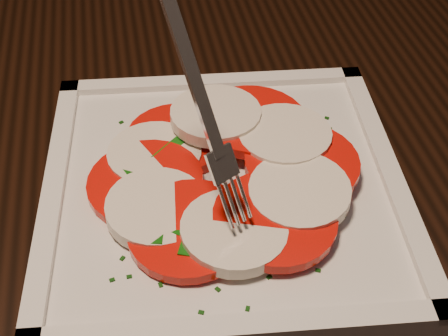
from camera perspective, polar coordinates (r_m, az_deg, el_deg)
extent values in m
cube|color=black|center=(0.46, 6.93, -8.19)|extent=(1.22, 0.82, 0.04)
cube|color=black|center=(1.17, -3.02, 10.08)|extent=(0.51, 0.51, 0.04)
cylinder|color=black|center=(1.22, -11.99, -4.11)|extent=(0.04, 0.04, 0.41)
cylinder|color=black|center=(1.18, 5.11, -5.17)|extent=(0.04, 0.04, 0.41)
cylinder|color=black|center=(1.48, -8.83, 6.15)|extent=(0.04, 0.04, 0.41)
cylinder|color=black|center=(1.45, 5.28, 5.54)|extent=(0.04, 0.04, 0.41)
cube|color=silver|center=(0.47, 0.00, -2.01)|extent=(0.28, 0.28, 0.01)
cylinder|color=red|center=(0.49, -3.98, 2.76)|extent=(0.08, 0.08, 0.01)
cylinder|color=silver|center=(0.48, -6.36, 1.12)|extent=(0.07, 0.07, 0.01)
cylinder|color=red|center=(0.46, -7.21, -1.35)|extent=(0.09, 0.08, 0.01)
cylinder|color=silver|center=(0.43, -6.13, -3.72)|extent=(0.07, 0.07, 0.02)
cylinder|color=red|center=(0.42, -3.15, -5.58)|extent=(0.09, 0.08, 0.01)
cylinder|color=silver|center=(0.41, 0.91, -5.84)|extent=(0.07, 0.07, 0.01)
cylinder|color=red|center=(0.42, 4.66, -4.68)|extent=(0.08, 0.08, 0.01)
cylinder|color=silver|center=(0.44, 6.91, -2.21)|extent=(0.07, 0.07, 0.02)
cylinder|color=red|center=(0.46, 7.14, 0.43)|extent=(0.08, 0.08, 0.01)
cylinder|color=silver|center=(0.48, 5.56, 2.89)|extent=(0.07, 0.07, 0.01)
cylinder|color=red|center=(0.49, 2.69, 4.32)|extent=(0.08, 0.08, 0.01)
cylinder|color=silver|center=(0.49, -0.76, 4.85)|extent=(0.07, 0.07, 0.01)
cube|color=#10500D|center=(0.50, -0.32, 4.52)|extent=(0.03, 0.03, 0.00)
cube|color=#10500D|center=(0.47, -5.19, 1.64)|extent=(0.03, 0.03, 0.00)
cube|color=#10500D|center=(0.49, 1.12, 3.74)|extent=(0.03, 0.01, 0.00)
cube|color=#10500D|center=(0.42, -2.82, -4.58)|extent=(0.03, 0.04, 0.00)
cube|color=#10500D|center=(0.41, -2.97, -6.10)|extent=(0.02, 0.04, 0.00)
cube|color=#10500D|center=(0.41, 3.41, -6.15)|extent=(0.02, 0.03, 0.01)
cube|color=#10500D|center=(0.42, -5.94, -5.37)|extent=(0.01, 0.03, 0.00)
cube|color=#10500D|center=(0.42, 3.89, -4.48)|extent=(0.03, 0.03, 0.00)
cube|color=#10500D|center=(0.46, -8.34, -0.49)|extent=(0.02, 0.04, 0.00)
cube|color=#10500D|center=(0.43, 4.66, -3.53)|extent=(0.03, 0.01, 0.01)
cube|color=#0B3509|center=(0.41, 7.11, -8.46)|extent=(0.00, 0.00, 0.00)
cube|color=#0B3509|center=(0.52, 9.38, 4.53)|extent=(0.00, 0.00, 0.00)
cube|color=#0B3509|center=(0.53, 6.78, 5.23)|extent=(0.00, 0.00, 0.00)
cube|color=#0B3509|center=(0.41, -7.07, -8.50)|extent=(0.00, 0.00, 0.00)
cube|color=#0B3509|center=(0.49, -9.49, 1.20)|extent=(0.00, 0.00, 0.00)
cube|color=#0B3509|center=(0.42, -9.27, -8.16)|extent=(0.00, 0.00, 0.00)
cube|color=#0B3509|center=(0.50, -9.29, 2.38)|extent=(0.00, 0.00, 0.00)
cube|color=#0B3509|center=(0.39, 2.17, -12.73)|extent=(0.00, 0.00, 0.00)
cube|color=#0B3509|center=(0.50, -8.94, 2.48)|extent=(0.00, 0.00, 0.00)
cube|color=#0B3509|center=(0.47, 11.45, -0.70)|extent=(0.00, 0.00, 0.00)
cube|color=#0B3509|center=(0.54, 5.75, 6.15)|extent=(0.00, 0.00, 0.00)
cube|color=#0B3509|center=(0.43, 9.28, -6.95)|extent=(0.00, 0.00, 0.00)
cube|color=#0B3509|center=(0.42, 6.53, -7.74)|extent=(0.00, 0.00, 0.00)
cube|color=#0B3509|center=(0.39, -2.10, -13.05)|extent=(0.00, 0.00, 0.00)
cube|color=#0B3509|center=(0.41, -5.41, -9.70)|extent=(0.00, 0.00, 0.00)
cube|color=#0B3509|center=(0.49, 10.19, 1.29)|extent=(0.00, 0.00, 0.00)
cube|color=#0B3509|center=(0.45, 10.89, -3.07)|extent=(0.00, 0.00, 0.00)
cube|color=#0B3509|center=(0.41, 2.14, -9.63)|extent=(0.00, 0.00, 0.00)
cube|color=#0B3509|center=(0.52, -9.38, 4.14)|extent=(0.00, 0.00, 0.00)
cube|color=#0B3509|center=(0.40, -0.57, -11.04)|extent=(0.00, 0.00, 0.00)
cube|color=#0B3509|center=(0.40, -5.82, -10.58)|extent=(0.00, 0.00, 0.00)
cube|color=#0B3509|center=(0.45, 10.88, -4.30)|extent=(0.00, 0.00, 0.00)
cube|color=#0B3509|center=(0.43, 9.67, -6.91)|extent=(0.00, 0.00, 0.00)
cube|color=#0B3509|center=(0.41, 8.59, -9.25)|extent=(0.00, 0.00, 0.00)
cube|color=#0B3509|center=(0.40, 4.16, -9.91)|extent=(0.00, 0.00, 0.00)
cube|color=#0B3509|center=(0.43, 9.32, -6.66)|extent=(0.00, 0.00, 0.00)
cube|color=#0B3509|center=(0.41, -10.20, -10.04)|extent=(0.00, 0.00, 0.00)
cube|color=#0B3509|center=(0.53, 5.72, 5.24)|extent=(0.00, 0.00, 0.00)
cube|color=#0B3509|center=(0.41, -8.66, -9.80)|extent=(0.00, 0.00, 0.00)
cube|color=#0B3509|center=(0.51, 9.64, 3.58)|extent=(0.00, 0.00, 0.00)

